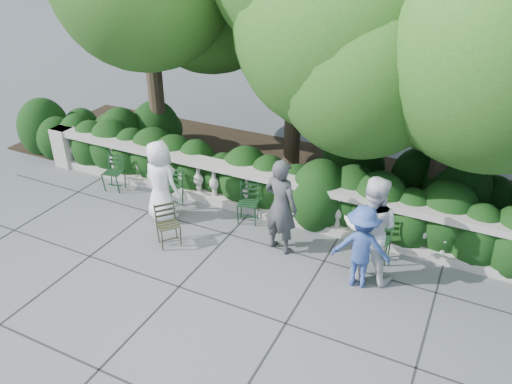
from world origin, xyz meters
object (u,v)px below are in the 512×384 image
at_px(chair_a, 113,192).
at_px(person_woman_grey, 281,206).
at_px(chair_b, 247,225).
at_px(chair_e, 375,263).
at_px(person_casual_man, 370,229).
at_px(person_older_blue, 362,247).
at_px(chair_weathered, 172,248).
at_px(person_businessman, 161,181).
at_px(chair_c, 168,208).

relative_size(chair_a, person_woman_grey, 0.45).
xyz_separation_m(chair_a, chair_b, (3.43, 0.13, 0.00)).
height_order(chair_e, person_casual_man, person_casual_man).
relative_size(person_casual_man, person_older_blue, 1.28).
xyz_separation_m(chair_weathered, person_woman_grey, (1.86, 0.90, 0.94)).
bearing_deg(chair_weathered, person_woman_grey, -23.96).
bearing_deg(chair_e, person_casual_man, -100.91).
xyz_separation_m(chair_weathered, person_casual_man, (3.54, 0.82, 0.98)).
bearing_deg(person_businessman, person_older_blue, -174.26).
bearing_deg(chair_a, person_businessman, -23.33).
height_order(chair_e, chair_weathered, same).
distance_m(chair_c, person_woman_grey, 2.98).
xyz_separation_m(chair_b, chair_weathered, (-0.92, -1.36, 0.00)).
distance_m(chair_c, chair_e, 4.57).
bearing_deg(person_older_blue, chair_weathered, -0.88).
relative_size(person_businessman, person_woman_grey, 0.93).
bearing_deg(person_businessman, chair_b, -153.26).
bearing_deg(person_casual_man, person_older_blue, 77.10).
bearing_deg(person_woman_grey, chair_a, 7.43).
height_order(chair_e, person_woman_grey, person_woman_grey).
bearing_deg(person_older_blue, person_casual_man, -111.60).
height_order(chair_c, chair_weathered, same).
relative_size(chair_c, chair_e, 1.00).
relative_size(chair_e, person_woman_grey, 0.45).
relative_size(chair_b, chair_e, 1.00).
distance_m(chair_weathered, person_woman_grey, 2.27).
relative_size(chair_a, person_casual_man, 0.43).
distance_m(chair_c, person_casual_man, 4.62).
bearing_deg(person_older_blue, chair_a, -16.43).
bearing_deg(person_woman_grey, person_older_blue, 179.75).
distance_m(chair_e, person_casual_man, 1.07).
height_order(chair_weathered, person_businessman, person_businessman).
xyz_separation_m(chair_a, person_older_blue, (6.00, -0.68, 0.76)).
distance_m(chair_e, person_older_blue, 1.04).
height_order(chair_a, chair_c, same).
bearing_deg(person_older_blue, chair_c, -18.44).
relative_size(person_woman_grey, person_casual_man, 0.96).
bearing_deg(person_casual_man, chair_weathered, 11.76).
height_order(person_woman_grey, person_casual_man, person_casual_man).
bearing_deg(person_woman_grey, person_casual_man, -171.16).
bearing_deg(chair_c, person_businessman, -59.21).
bearing_deg(chair_b, person_casual_man, -27.38).
height_order(chair_b, person_casual_man, person_casual_man).
bearing_deg(person_businessman, chair_e, -165.14).
relative_size(chair_a, chair_c, 1.00).
bearing_deg(chair_e, chair_b, 176.71).
distance_m(chair_a, person_woman_grey, 4.48).
xyz_separation_m(person_woman_grey, person_older_blue, (1.63, -0.35, -0.18)).
relative_size(chair_a, chair_weathered, 1.00).
xyz_separation_m(person_businessman, person_woman_grey, (2.63, 0.06, 0.07)).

